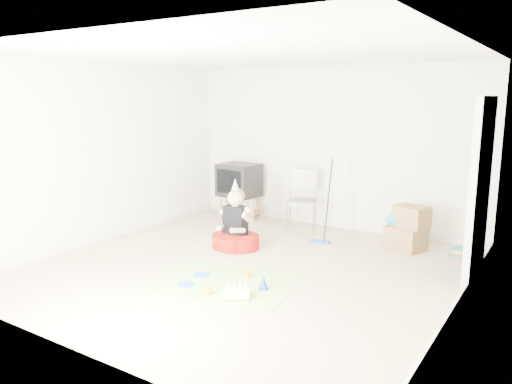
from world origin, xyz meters
The scene contains 16 objects.
ground centered at (0.00, 0.00, 0.00)m, with size 5.00×5.00×0.00m, color #C1AD8B.
doorway_recess centered at (2.48, 1.20, 1.02)m, with size 0.02×0.90×2.05m, color black.
tv_stand centered at (-1.55, 2.10, 0.25)m, with size 0.74×0.58×0.41m.
crt_tv centered at (-1.55, 2.10, 0.69)m, with size 0.66×0.54×0.57m, color black.
folding_chair centered at (-0.24, 1.96, 0.49)m, with size 0.59×0.57×1.01m.
cardboard_boxes centered at (1.47, 1.88, 0.30)m, with size 0.62×0.53×0.63m.
floor_mop centered at (0.30, 1.51, 0.26)m, with size 0.31×0.40×1.21m.
book_pile centered at (2.19, 1.99, 0.06)m, with size 0.30×0.34×0.12m.
seated_woman centered at (-0.59, 0.63, 0.22)m, with size 0.71×0.71×1.01m.
party_mat centered at (0.06, -0.55, 0.00)m, with size 1.63×1.18×0.01m, color #F63391.
birthday_cake centered at (0.44, -0.82, 0.04)m, with size 0.35×0.33×0.14m.
blue_plate_near centered at (-0.29, -0.51, 0.01)m, with size 0.20×0.20×0.01m, color blue.
blue_plate_far centered at (-0.24, -0.85, 0.01)m, with size 0.20×0.20×0.01m, color blue.
orange_cup_near centered at (0.21, -0.27, 0.05)m, with size 0.07×0.07×0.08m, color orange.
orange_cup_far centered at (0.14, -0.94, 0.05)m, with size 0.08×0.08×0.09m, color orange.
blue_party_hat centered at (0.57, -0.49, 0.09)m, with size 0.11×0.11×0.17m, color #1838A8.
Camera 1 is at (3.35, -4.95, 2.12)m, focal length 35.00 mm.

